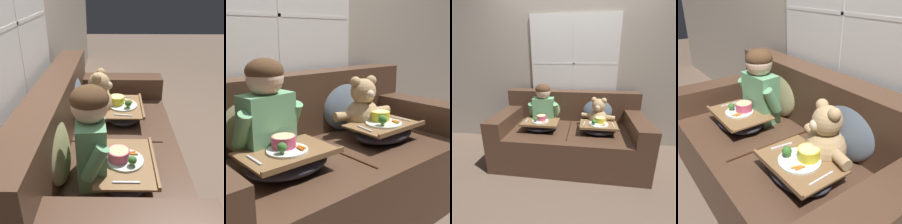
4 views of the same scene
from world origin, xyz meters
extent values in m
plane|color=brown|center=(0.00, 0.00, 0.00)|extent=(14.00, 14.00, 0.00)
cube|color=#A89E8E|center=(0.00, 0.60, 1.30)|extent=(8.00, 0.05, 2.60)
cube|color=white|center=(0.00, 0.56, 1.30)|extent=(1.32, 0.02, 1.38)
cube|color=black|center=(0.00, 0.56, 1.30)|extent=(1.27, 0.01, 1.33)
cube|color=white|center=(0.00, 0.55, 1.30)|extent=(0.02, 0.02, 1.33)
cube|color=white|center=(0.00, 0.55, 1.30)|extent=(1.27, 0.02, 0.02)
cube|color=#4C3323|center=(0.00, 0.00, 0.24)|extent=(1.96, 1.00, 0.47)
cube|color=#4C3323|center=(0.00, 0.39, 0.69)|extent=(1.96, 0.22, 0.44)
cube|color=#4C3323|center=(0.87, 0.00, 0.58)|extent=(0.22, 1.00, 0.21)
cube|color=#32190A|center=(0.00, -0.02, 0.48)|extent=(0.01, 0.74, 0.01)
ellipsoid|color=tan|center=(-0.38, 0.30, 0.68)|extent=(0.44, 0.21, 0.45)
ellipsoid|color=slate|center=(0.38, 0.30, 0.68)|extent=(0.45, 0.21, 0.46)
cube|color=#66A370|center=(-0.38, 0.10, 0.67)|extent=(0.30, 0.19, 0.39)
sphere|color=beige|center=(-0.38, 0.10, 0.95)|extent=(0.20, 0.20, 0.20)
ellipsoid|color=#4C331E|center=(-0.38, 0.10, 0.99)|extent=(0.21, 0.21, 0.14)
cylinder|color=#66A370|center=(-0.54, 0.06, 0.70)|extent=(0.09, 0.16, 0.22)
cylinder|color=#66A370|center=(-0.21, 0.10, 0.70)|extent=(0.09, 0.16, 0.22)
sphere|color=tan|center=(0.38, 0.10, 0.60)|extent=(0.25, 0.25, 0.25)
sphere|color=tan|center=(0.38, 0.10, 0.79)|extent=(0.18, 0.18, 0.18)
sphere|color=tan|center=(0.32, 0.11, 0.86)|extent=(0.08, 0.08, 0.08)
sphere|color=tan|center=(0.44, 0.08, 0.86)|extent=(0.08, 0.08, 0.08)
sphere|color=beige|center=(0.36, 0.02, 0.78)|extent=(0.07, 0.07, 0.07)
sphere|color=black|center=(0.36, 0.00, 0.78)|extent=(0.02, 0.02, 0.02)
cylinder|color=tan|center=(0.22, 0.13, 0.63)|extent=(0.14, 0.09, 0.07)
cylinder|color=tan|center=(0.54, 0.06, 0.63)|extent=(0.14, 0.09, 0.07)
cylinder|color=tan|center=(0.30, -0.02, 0.51)|extent=(0.09, 0.13, 0.07)
cylinder|color=tan|center=(0.41, -0.04, 0.51)|extent=(0.09, 0.13, 0.07)
ellipsoid|color=#2D2D38|center=(-0.38, -0.10, 0.53)|extent=(0.46, 0.34, 0.10)
cube|color=brown|center=(-0.38, -0.10, 0.58)|extent=(0.48, 0.35, 0.01)
cube|color=brown|center=(-0.38, -0.27, 0.60)|extent=(0.48, 0.02, 0.02)
cylinder|color=silver|center=(-0.38, -0.10, 0.59)|extent=(0.22, 0.22, 0.01)
cylinder|color=#D64C70|center=(-0.38, -0.06, 0.63)|extent=(0.13, 0.13, 0.06)
cylinder|color=#E5D189|center=(-0.38, -0.06, 0.66)|extent=(0.11, 0.11, 0.01)
sphere|color=#38702D|center=(-0.43, -0.14, 0.63)|extent=(0.05, 0.05, 0.05)
cylinder|color=#7A9E56|center=(-0.43, -0.14, 0.61)|extent=(0.02, 0.02, 0.02)
cylinder|color=orange|center=(-0.33, -0.15, 0.61)|extent=(0.01, 0.06, 0.01)
cylinder|color=orange|center=(-0.32, -0.14, 0.61)|extent=(0.02, 0.05, 0.01)
cube|color=silver|center=(-0.57, -0.10, 0.59)|extent=(0.01, 0.14, 0.01)
ellipsoid|color=#2D2D38|center=(0.38, -0.10, 0.53)|extent=(0.45, 0.32, 0.10)
cube|color=brown|center=(0.38, -0.10, 0.58)|extent=(0.47, 0.34, 0.01)
cube|color=brown|center=(0.38, -0.26, 0.60)|extent=(0.47, 0.02, 0.02)
cylinder|color=silver|center=(0.38, -0.10, 0.59)|extent=(0.25, 0.25, 0.01)
cylinder|color=yellow|center=(0.40, -0.05, 0.63)|extent=(0.13, 0.13, 0.06)
cylinder|color=#E5D189|center=(0.40, -0.05, 0.66)|extent=(0.11, 0.11, 0.01)
sphere|color=#38702D|center=(0.32, -0.14, 0.64)|extent=(0.06, 0.06, 0.06)
cylinder|color=#7A9E56|center=(0.32, -0.14, 0.61)|extent=(0.02, 0.02, 0.03)
cylinder|color=orange|center=(0.43, -0.16, 0.61)|extent=(0.03, 0.06, 0.01)
cylinder|color=orange|center=(0.45, -0.15, 0.61)|extent=(0.02, 0.06, 0.01)
cube|color=silver|center=(0.20, -0.10, 0.59)|extent=(0.03, 0.14, 0.01)
cube|color=silver|center=(0.56, -0.10, 0.59)|extent=(0.02, 0.17, 0.01)
camera|label=1|loc=(-1.62, -0.04, 1.53)|focal=42.00mm
camera|label=2|loc=(-1.18, -1.41, 1.18)|focal=50.00mm
camera|label=3|loc=(0.22, -2.20, 1.43)|focal=28.00mm
camera|label=4|loc=(1.32, -0.85, 1.49)|focal=42.00mm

